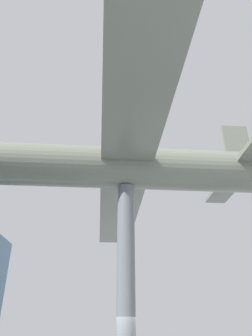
{
  "coord_description": "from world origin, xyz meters",
  "views": [
    {
      "loc": [
        -11.41,
        0.04,
        1.81
      ],
      "look_at": [
        0.0,
        0.0,
        7.88
      ],
      "focal_mm": 35.0,
      "sensor_mm": 36.0,
      "label": 1
    }
  ],
  "objects": [
    {
      "name": "suspended_airplane",
      "position": [
        -0.01,
        0.15,
        7.9
      ],
      "size": [
        21.43,
        12.31,
        3.05
      ],
      "rotation": [
        0.0,
        0.0,
        0.07
      ],
      "color": "slate",
      "rests_on": "support_pylon_central"
    },
    {
      "name": "support_pylon_central",
      "position": [
        0.0,
        0.0,
        3.53
      ],
      "size": [
        0.62,
        0.62,
        7.05
      ],
      "color": "slate",
      "rests_on": "ground_plane"
    }
  ]
}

